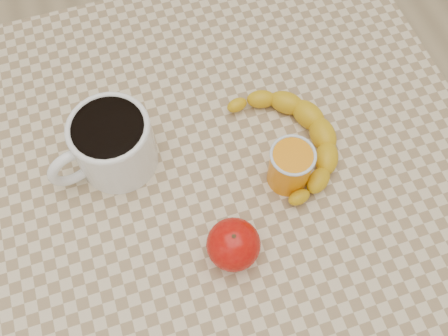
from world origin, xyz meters
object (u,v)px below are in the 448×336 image
object	(u,v)px
orange_juice_glass	(290,166)
banana	(290,140)
coffee_mug	(111,143)
apple	(233,244)
table	(224,197)

from	to	relation	value
orange_juice_glass	banana	size ratio (longest dim) A/B	0.31
coffee_mug	apple	size ratio (longest dim) A/B	2.32
coffee_mug	banana	bearing A→B (deg)	-12.81
orange_juice_glass	banana	bearing A→B (deg)	66.69
coffee_mug	orange_juice_glass	distance (m)	0.26
apple	banana	world-z (taller)	apple
table	coffee_mug	bearing A→B (deg)	153.81
table	banana	xyz separation A→B (m)	(0.11, 0.01, 0.10)
orange_juice_glass	apple	bearing A→B (deg)	-143.91
table	coffee_mug	size ratio (longest dim) A/B	4.66
apple	banana	bearing A→B (deg)	44.49
table	banana	distance (m)	0.15
orange_juice_glass	coffee_mug	bearing A→B (deg)	155.21
orange_juice_glass	apple	xyz separation A→B (m)	(-0.11, -0.08, -0.01)
orange_juice_glass	banana	world-z (taller)	orange_juice_glass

